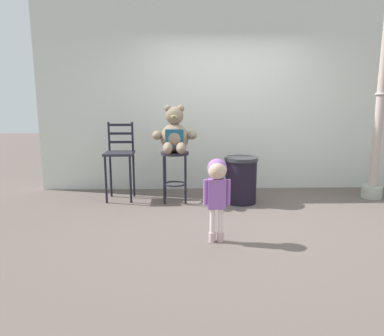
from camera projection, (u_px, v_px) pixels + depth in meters
ground_plane at (240, 220)px, 4.34m from camera, size 24.00×24.00×0.00m
building_wall at (225, 70)px, 5.70m from camera, size 6.02×0.30×3.87m
bar_stool_with_teddy at (175, 166)px, 5.09m from camera, size 0.40×0.40×0.73m
teddy_bear at (175, 135)px, 4.98m from camera, size 0.63×0.57×0.67m
child_walking at (217, 182)px, 3.57m from camera, size 0.28×0.22×0.88m
trash_bin at (241, 180)px, 5.05m from camera, size 0.48×0.48×0.66m
lamppost at (378, 129)px, 5.16m from camera, size 0.29×0.29×2.66m
bar_chair_empty at (120, 157)px, 5.16m from camera, size 0.41×0.41×1.14m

